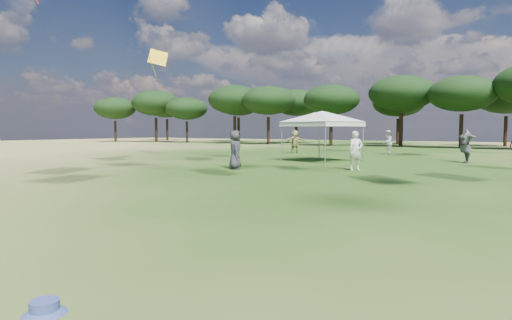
{
  "coord_description": "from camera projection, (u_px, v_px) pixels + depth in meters",
  "views": [
    {
      "loc": [
        2.36,
        0.04,
        1.71
      ],
      "look_at": [
        -0.31,
        4.34,
        1.36
      ],
      "focal_mm": 30.0,
      "sensor_mm": 36.0,
      "label": 1
    }
  ],
  "objects": [
    {
      "name": "tent_left",
      "position": [
        322.0,
        113.0,
        23.54
      ],
      "size": [
        6.45,
        6.45,
        3.07
      ],
      "rotation": [
        0.0,
        0.0,
        -0.31
      ],
      "color": "gray",
      "rests_on": "ground"
    }
  ]
}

